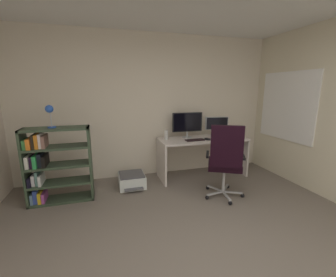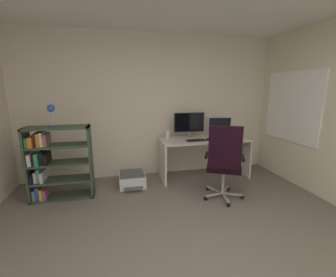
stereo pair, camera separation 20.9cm
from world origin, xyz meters
The scene contains 13 objects.
wall_back centered at (0.00, 2.76, 1.33)m, with size 4.79×0.10×2.66m, color beige.
window_pane centered at (2.39, 1.87, 1.35)m, with size 0.01×1.17×1.15m, color white.
window_frame centered at (2.38, 1.87, 1.35)m, with size 0.02×1.25×1.23m, color white.
desk centered at (0.94, 2.31, 0.56)m, with size 1.66×0.65×0.75m.
monitor_main centered at (0.67, 2.45, 1.03)m, with size 0.58×0.18×0.48m.
monitor_secondary centered at (1.29, 2.45, 0.98)m, with size 0.46×0.18×0.38m.
keyboard centered at (0.72, 2.17, 0.76)m, with size 0.34×0.13×0.02m, color black.
computer_mouse centered at (0.96, 2.14, 0.77)m, with size 0.06×0.10×0.03m, color black.
desktop_speaker centered at (0.25, 2.40, 0.84)m, with size 0.07×0.07×0.17m, color silver.
office_chair centered at (0.86, 1.34, 0.64)m, with size 0.67×0.69×1.17m.
bookshelf centered at (-1.61, 2.00, 0.57)m, with size 0.91×0.33×1.12m.
desk_lamp centered at (-1.56, 2.00, 1.35)m, with size 0.12×0.11×0.32m.
printer centered at (-0.43, 2.20, 0.11)m, with size 0.44×0.53×0.23m.
Camera 2 is at (-0.66, -1.53, 1.66)m, focal length 24.03 mm.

